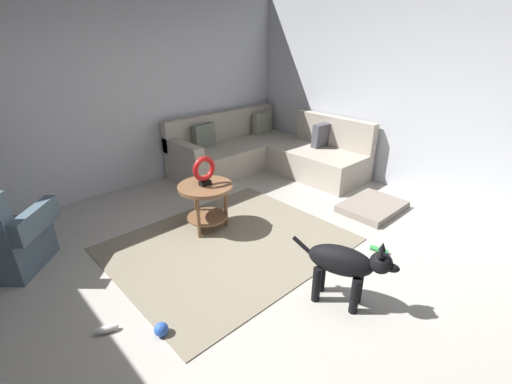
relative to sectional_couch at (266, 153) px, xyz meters
The scene contains 12 objects.
ground_plane 2.85m from the sectional_couch, 134.68° to the right, with size 6.00×6.00×0.10m, color #B7B2A8.
wall_back 2.44m from the sectional_couch, 155.09° to the left, with size 6.00×0.12×2.70m, color silver.
wall_right 2.47m from the sectional_couch, 64.81° to the right, with size 0.12×6.00×2.70m, color silver.
area_rug 2.28m from the sectional_couch, 144.49° to the right, with size 2.30×1.90×0.01m, color gray.
sectional_couch is the anchor object (origin of this frame).
side_table 2.01m from the sectional_couch, 153.82° to the right, with size 0.60×0.60×0.54m.
torus_sculpture 2.05m from the sectional_couch, 153.82° to the right, with size 0.28×0.08×0.33m.
dog_bed_mat 1.95m from the sectional_couch, 90.36° to the right, with size 0.80×0.60×0.09m, color gray.
dog 3.15m from the sectional_couch, 123.11° to the right, with size 0.39×0.81×0.63m.
dog_toy_ball 3.56m from the sectional_couch, 147.12° to the right, with size 0.11×0.11×0.11m, color blue.
dog_toy_rope 2.62m from the sectional_couch, 108.14° to the right, with size 0.05×0.05×0.18m, color green.
dog_toy_bone 3.66m from the sectional_couch, 153.61° to the right, with size 0.18×0.06×0.06m, color silver.
Camera 1 is at (-1.81, -1.81, 2.04)m, focal length 24.67 mm.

